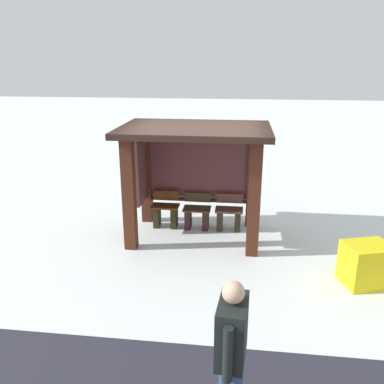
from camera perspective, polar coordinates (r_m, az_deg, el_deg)
name	(u,v)px	position (r m, az deg, el deg)	size (l,w,h in m)	color
ground_plane	(195,235)	(8.30, 0.39, -6.17)	(60.00, 60.00, 0.00)	silver
bus_shelter	(192,156)	(7.91, 0.01, 5.10)	(2.84, 1.95, 2.23)	#462014
bench_left_inside	(166,213)	(8.65, -3.75, -2.95)	(0.58, 0.35, 0.76)	#562D15
bench_center_inside	(197,215)	(8.56, 0.71, -3.28)	(0.58, 0.39, 0.73)	#3F2F1C
bench_right_inside	(229,216)	(8.51, 5.25, -3.38)	(0.58, 0.35, 0.75)	#55322D
person_walking	(232,343)	(4.01, 5.62, -20.57)	(0.30, 0.67, 1.58)	black
grit_bin	(366,264)	(7.05, 23.45, -9.39)	(0.70, 0.56, 0.68)	yellow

